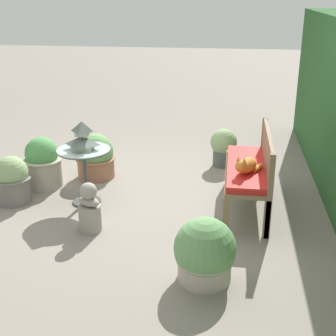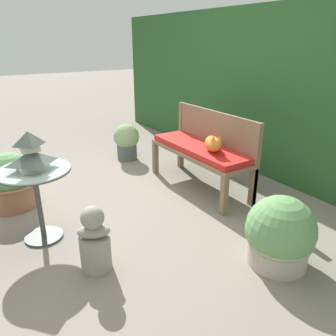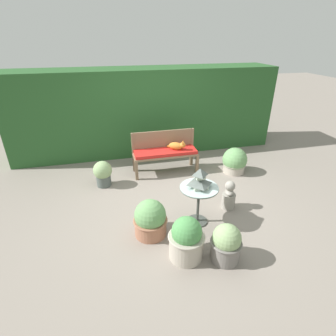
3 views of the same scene
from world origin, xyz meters
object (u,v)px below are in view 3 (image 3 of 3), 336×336
garden_bench (165,154)px  potted_plant_table_near (150,219)px  garden_bust (229,196)px  potted_plant_path_edge (235,162)px  cat (177,146)px  potted_plant_table_far (103,173)px  patio_table (199,195)px  potted_plant_hedge_corner (226,244)px  potted_plant_bench_right (186,239)px  pagoda_birdhouse (200,179)px

garden_bench → potted_plant_table_near: (-0.68, -1.92, -0.17)m
garden_bust → potted_plant_path_edge: potted_plant_path_edge is taller
cat → potted_plant_table_far: size_ratio=0.69×
potted_plant_path_edge → patio_table: bearing=-133.0°
potted_plant_hedge_corner → potted_plant_bench_right: potted_plant_bench_right is taller
garden_bench → potted_plant_path_edge: (1.46, -0.36, -0.19)m
potted_plant_table_far → potted_plant_table_near: size_ratio=0.90×
cat → potted_plant_hedge_corner: size_ratio=0.66×
potted_plant_hedge_corner → potted_plant_table_far: size_ratio=1.05×
pagoda_birdhouse → garden_bench: bearing=93.4°
potted_plant_table_far → potted_plant_table_near: (0.66, -1.64, -0.01)m
potted_plant_hedge_corner → potted_plant_table_near: bearing=140.2°
potted_plant_table_near → potted_plant_bench_right: 0.68m
garden_bench → potted_plant_path_edge: size_ratio=2.45×
pagoda_birdhouse → potted_plant_path_edge: 2.05m
cat → patio_table: 1.80m
patio_table → potted_plant_path_edge: size_ratio=1.16×
cat → pagoda_birdhouse: bearing=-67.2°
potted_plant_hedge_corner → potted_plant_bench_right: bearing=161.3°
cat → pagoda_birdhouse: pagoda_birdhouse is taller
cat → patio_table: bearing=-67.2°
patio_table → garden_bust: 0.74m
pagoda_birdhouse → potted_plant_table_near: pagoda_birdhouse is taller
garden_bench → pagoda_birdhouse: 1.84m
cat → potted_plant_table_far: cat is taller
potted_plant_hedge_corner → potted_plant_bench_right: (-0.49, 0.17, 0.03)m
garden_bench → cat: size_ratio=3.78×
potted_plant_table_near → potted_plant_path_edge: bearing=36.1°
potted_plant_hedge_corner → potted_plant_path_edge: potted_plant_path_edge is taller
cat → pagoda_birdhouse: 1.81m
cat → potted_plant_table_near: cat is taller
potted_plant_hedge_corner → potted_plant_bench_right: size_ratio=0.88×
potted_plant_bench_right → cat: bearing=77.6°
potted_plant_hedge_corner → cat: bearing=89.0°
garden_bust → potted_plant_table_far: same height
garden_bust → potted_plant_hedge_corner: 1.22m
garden_bench → potted_plant_table_near: potted_plant_table_near is taller
potted_plant_hedge_corner → potted_plant_path_edge: size_ratio=0.99×
patio_table → garden_bust: patio_table is taller
pagoda_birdhouse → garden_bust: pagoda_birdhouse is taller
patio_table → potted_plant_table_far: bearing=133.3°
garden_bench → potted_plant_table_far: (-1.33, -0.28, -0.16)m
potted_plant_hedge_corner → potted_plant_table_near: potted_plant_table_near is taller
potted_plant_hedge_corner → potted_plant_table_far: bearing=122.9°
potted_plant_table_near → potted_plant_path_edge: potted_plant_table_near is taller
potted_plant_table_far → garden_bust: bearing=-31.7°
patio_table → potted_plant_table_near: size_ratio=1.11×
cat → pagoda_birdhouse: size_ratio=1.14×
patio_table → potted_plant_path_edge: patio_table is taller
patio_table → potted_plant_table_near: 0.83m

